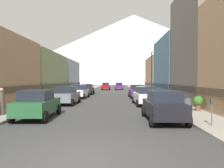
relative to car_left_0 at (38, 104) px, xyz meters
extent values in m
plane|color=#383838|center=(3.80, -6.98, -0.90)|extent=(400.00, 400.00, 0.00)
cube|color=gray|center=(-2.45, 28.02, -0.82)|extent=(2.50, 100.00, 0.15)
cube|color=gray|center=(10.05, 28.02, -0.82)|extent=(2.50, 100.00, 0.15)
cube|color=#8C9966|center=(-8.33, 18.02, 2.25)|extent=(9.25, 13.35, 6.30)
cube|color=#3F442D|center=(-8.33, 18.02, 0.70)|extent=(9.55, 13.35, 0.50)
cube|color=#99A5B2|center=(-7.44, 30.99, 2.25)|extent=(7.48, 11.56, 6.31)
cube|color=#444A50|center=(-7.44, 30.99, 0.70)|extent=(7.78, 11.56, 0.50)
cube|color=#66605B|center=(15.54, 8.48, 4.76)|extent=(8.49, 8.93, 11.33)
cube|color=#2D2B29|center=(15.54, 8.48, 0.70)|extent=(8.79, 8.93, 0.50)
cube|color=slate|center=(15.17, 19.22, 3.37)|extent=(7.75, 11.47, 8.54)
cube|color=#22333F|center=(15.17, 19.22, 0.70)|extent=(8.05, 11.47, 0.50)
cube|color=tan|center=(15.73, 30.84, 2.57)|extent=(8.87, 10.74, 6.95)
cube|color=brown|center=(15.73, 30.84, 0.70)|extent=(9.17, 10.74, 0.50)
cube|color=#265933|center=(0.00, 0.06, -0.16)|extent=(2.01, 4.47, 0.80)
cube|color=#1E232D|center=(0.01, -0.19, 0.56)|extent=(1.68, 2.26, 0.64)
cylinder|color=black|center=(-0.98, 1.68, -0.56)|extent=(0.25, 0.69, 0.68)
cylinder|color=black|center=(0.85, 1.75, -0.56)|extent=(0.25, 0.69, 0.68)
cylinder|color=black|center=(-0.86, -1.62, -0.56)|extent=(0.25, 0.69, 0.68)
cylinder|color=black|center=(0.98, -1.55, -0.56)|extent=(0.25, 0.69, 0.68)
cube|color=slate|center=(0.00, 7.83, -0.16)|extent=(1.94, 4.44, 0.80)
cube|color=#1E232D|center=(-0.01, 7.58, 0.56)|extent=(1.65, 2.24, 0.64)
cylinder|color=black|center=(-0.88, 9.50, -0.56)|extent=(0.24, 0.68, 0.68)
cylinder|color=black|center=(0.95, 9.46, -0.56)|extent=(0.24, 0.68, 0.68)
cylinder|color=black|center=(-0.96, 6.20, -0.56)|extent=(0.24, 0.68, 0.68)
cylinder|color=black|center=(0.88, 6.16, -0.56)|extent=(0.24, 0.68, 0.68)
cube|color=silver|center=(0.00, 15.11, -0.16)|extent=(2.03, 4.47, 0.80)
cube|color=#1E232D|center=(-0.01, 14.86, 0.56)|extent=(1.69, 2.27, 0.64)
cylinder|color=black|center=(-0.85, 16.80, -0.56)|extent=(0.25, 0.69, 0.68)
cylinder|color=black|center=(0.99, 16.72, -0.56)|extent=(0.25, 0.69, 0.68)
cylinder|color=black|center=(-0.99, 13.50, -0.56)|extent=(0.25, 0.69, 0.68)
cylinder|color=black|center=(0.85, 13.42, -0.56)|extent=(0.25, 0.69, 0.68)
cube|color=black|center=(0.00, 22.56, -0.16)|extent=(1.85, 4.41, 0.80)
cube|color=#1E232D|center=(0.00, 22.31, 0.56)|extent=(1.61, 2.20, 0.64)
cylinder|color=black|center=(-0.93, 24.21, -0.56)|extent=(0.22, 0.68, 0.68)
cylinder|color=black|center=(0.91, 24.22, -0.56)|extent=(0.22, 0.68, 0.68)
cylinder|color=black|center=(-0.92, 20.91, -0.56)|extent=(0.22, 0.68, 0.68)
cylinder|color=black|center=(0.92, 20.92, -0.56)|extent=(0.22, 0.68, 0.68)
cube|color=black|center=(7.60, -0.80, -0.16)|extent=(1.85, 4.40, 0.80)
cube|color=#1E232D|center=(7.60, -1.05, 0.56)|extent=(1.60, 2.20, 0.64)
cylinder|color=black|center=(6.68, 0.85, -0.56)|extent=(0.22, 0.68, 0.68)
cylinder|color=black|center=(8.52, 0.86, -0.56)|extent=(0.22, 0.68, 0.68)
cylinder|color=black|center=(6.68, -2.45, -0.56)|extent=(0.22, 0.68, 0.68)
cylinder|color=black|center=(8.52, -2.44, -0.56)|extent=(0.22, 0.68, 0.68)
cube|color=silver|center=(7.60, 7.40, -0.16)|extent=(2.04, 4.48, 0.80)
cube|color=#1E232D|center=(7.61, 7.15, 0.56)|extent=(1.70, 2.27, 0.64)
cylinder|color=black|center=(6.60, 9.00, -0.56)|extent=(0.25, 0.69, 0.68)
cylinder|color=black|center=(8.44, 9.09, -0.56)|extent=(0.25, 0.69, 0.68)
cylinder|color=black|center=(6.75, 5.71, -0.56)|extent=(0.25, 0.69, 0.68)
cylinder|color=black|center=(8.59, 5.79, -0.56)|extent=(0.25, 0.69, 0.68)
cube|color=#591E72|center=(7.60, 16.09, -0.16)|extent=(1.96, 4.45, 0.80)
cube|color=#1E232D|center=(7.60, 15.84, 0.56)|extent=(1.66, 2.24, 0.64)
cylinder|color=black|center=(6.63, 17.72, -0.56)|extent=(0.24, 0.69, 0.68)
cylinder|color=black|center=(8.47, 17.77, -0.56)|extent=(0.24, 0.69, 0.68)
cylinder|color=black|center=(6.72, 14.42, -0.56)|extent=(0.24, 0.69, 0.68)
cylinder|color=black|center=(8.56, 14.47, -0.56)|extent=(0.24, 0.69, 0.68)
cube|color=#9E1111|center=(2.20, 39.73, -0.16)|extent=(1.84, 4.40, 0.80)
cube|color=#1E232D|center=(2.20, 39.98, 0.56)|extent=(1.60, 2.20, 0.64)
cylinder|color=black|center=(3.12, 38.08, -0.56)|extent=(0.22, 0.68, 0.68)
cylinder|color=black|center=(1.28, 38.08, -0.56)|extent=(0.22, 0.68, 0.68)
cylinder|color=black|center=(3.12, 41.38, -0.56)|extent=(0.22, 0.68, 0.68)
cylinder|color=black|center=(1.28, 41.38, -0.56)|extent=(0.22, 0.68, 0.68)
cube|color=#591E72|center=(5.40, 40.81, -0.16)|extent=(1.84, 4.40, 0.80)
cube|color=#1E232D|center=(5.40, 40.56, 0.56)|extent=(1.60, 2.20, 0.64)
cylinder|color=black|center=(4.48, 42.46, -0.56)|extent=(0.22, 0.68, 0.68)
cylinder|color=black|center=(6.32, 42.46, -0.56)|extent=(0.22, 0.68, 0.68)
cylinder|color=black|center=(4.48, 39.16, -0.56)|extent=(0.22, 0.68, 0.68)
cylinder|color=black|center=(6.32, 39.16, -0.56)|extent=(0.22, 0.68, 0.68)
cylinder|color=#595960|center=(9.55, -2.72, -0.22)|extent=(0.06, 0.06, 1.05)
cube|color=#33383F|center=(9.55, -2.72, 0.44)|extent=(0.14, 0.10, 0.28)
cylinder|color=#4C5156|center=(10.15, 2.77, -0.30)|extent=(0.56, 0.56, 0.90)
cylinder|color=#2D2D33|center=(10.15, 2.77, 0.19)|extent=(0.59, 0.59, 0.08)
cylinder|color=brown|center=(10.80, 2.48, -0.54)|extent=(0.38, 0.38, 0.42)
sphere|color=#36691F|center=(10.80, 2.48, -0.04)|extent=(0.72, 0.72, 0.72)
cylinder|color=brown|center=(-2.45, 0.35, 0.00)|extent=(0.36, 0.36, 1.49)
sphere|color=tan|center=(-2.45, 0.35, 0.86)|extent=(0.24, 0.24, 0.24)
cylinder|color=black|center=(9.15, 13.31, 2.00)|extent=(0.12, 0.12, 5.50)
sphere|color=white|center=(9.15, 13.31, 4.93)|extent=(0.36, 0.36, 0.36)
cone|color=silver|center=(24.77, 253.02, 39.81)|extent=(317.82, 317.82, 81.43)
camera|label=1|loc=(4.94, -13.46, 1.47)|focal=35.15mm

